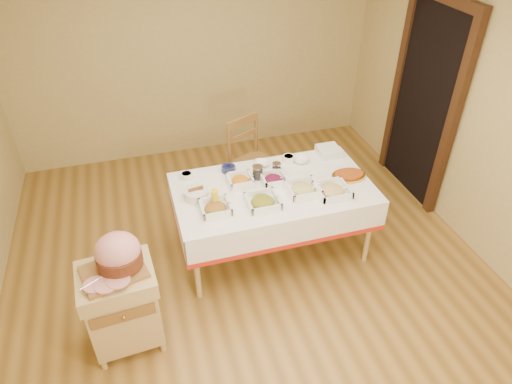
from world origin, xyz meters
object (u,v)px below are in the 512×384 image
at_px(butcher_cart, 122,304).
at_px(brass_platter, 349,175).
at_px(preserve_jar_right, 277,169).
at_px(bread_basket, 196,194).
at_px(ham_on_board, 117,255).
at_px(plate_stack, 329,151).
at_px(mustard_bottle, 215,197).
at_px(dining_table, 273,201).
at_px(preserve_jar_left, 258,173).
at_px(dining_chair, 252,162).

xyz_separation_m(butcher_cart, brass_platter, (2.18, 0.67, 0.34)).
bearing_deg(preserve_jar_right, brass_platter, -22.64).
bearing_deg(bread_basket, ham_on_board, -133.67).
bearing_deg(plate_stack, mustard_bottle, -158.77).
relative_size(mustard_bottle, bread_basket, 0.86).
xyz_separation_m(bread_basket, plate_stack, (1.43, 0.35, -0.00)).
bearing_deg(butcher_cart, plate_stack, 27.13).
bearing_deg(plate_stack, ham_on_board, -153.14).
distance_m(dining_table, mustard_bottle, 0.63).
bearing_deg(mustard_bottle, dining_table, 11.13).
bearing_deg(preserve_jar_left, ham_on_board, -146.44).
xyz_separation_m(ham_on_board, preserve_jar_right, (1.50, 0.90, -0.10)).
bearing_deg(bread_basket, plate_stack, 13.70).
relative_size(butcher_cart, bread_basket, 3.51).
height_order(mustard_bottle, bread_basket, mustard_bottle).
relative_size(dining_table, dining_chair, 1.83).
bearing_deg(ham_on_board, preserve_jar_left, 33.56).
relative_size(butcher_cart, dining_chair, 0.78).
distance_m(butcher_cart, dining_chair, 2.17).
distance_m(ham_on_board, plate_stack, 2.38).
bearing_deg(mustard_bottle, bread_basket, 132.10).
distance_m(preserve_jar_left, mustard_bottle, 0.56).
distance_m(dining_chair, preserve_jar_right, 0.71).
height_order(dining_chair, brass_platter, dining_chair).
bearing_deg(butcher_cart, bread_basket, 45.86).
relative_size(dining_table, brass_platter, 5.52).
bearing_deg(plate_stack, dining_table, -151.68).
bearing_deg(mustard_bottle, plate_stack, 21.23).
height_order(plate_stack, brass_platter, plate_stack).
xyz_separation_m(preserve_jar_right, bread_basket, (-0.81, -0.17, -0.01)).
xyz_separation_m(butcher_cart, preserve_jar_left, (1.35, 0.90, 0.38)).
relative_size(ham_on_board, mustard_bottle, 2.43).
bearing_deg(plate_stack, bread_basket, -166.30).
distance_m(ham_on_board, mustard_bottle, 1.01).
bearing_deg(dining_chair, plate_stack, -34.76).
distance_m(dining_chair, brass_platter, 1.17).
height_order(preserve_jar_right, mustard_bottle, mustard_bottle).
xyz_separation_m(preserve_jar_left, bread_basket, (-0.61, -0.14, -0.02)).
xyz_separation_m(bread_basket, brass_platter, (1.44, -0.09, -0.02)).
xyz_separation_m(dining_chair, preserve_jar_left, (-0.14, -0.68, 0.31)).
xyz_separation_m(preserve_jar_right, brass_platter, (0.63, -0.26, -0.03)).
bearing_deg(dining_chair, butcher_cart, -133.26).
relative_size(dining_table, ham_on_board, 3.95).
distance_m(mustard_bottle, plate_stack, 1.38).
height_order(dining_table, ham_on_board, ham_on_board).
xyz_separation_m(butcher_cart, ham_on_board, (0.05, 0.04, 0.47)).
height_order(bread_basket, plate_stack, bread_basket).
relative_size(preserve_jar_left, mustard_bottle, 0.69).
distance_m(bread_basket, plate_stack, 1.47).
xyz_separation_m(dining_table, ham_on_board, (-1.40, -0.68, 0.31)).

